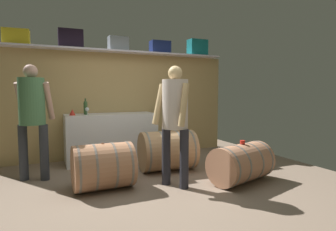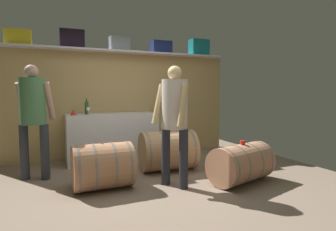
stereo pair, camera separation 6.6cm
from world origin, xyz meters
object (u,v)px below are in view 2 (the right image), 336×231
at_px(wine_barrel_flank, 168,150).
at_px(red_funnel, 73,112).
at_px(toolcase_yellow, 18,37).
at_px(work_cabinet, 112,137).
at_px(toolcase_grey, 119,44).
at_px(toolcase_teal, 199,48).
at_px(wine_barrel_near, 241,163).
at_px(tasting_cup, 243,142).
at_px(visitor_tasting, 33,110).
at_px(toolcase_black, 72,39).
at_px(toolcase_navy, 161,47).
at_px(wine_barrel_far, 103,166).
at_px(wine_bottle_green, 87,107).
at_px(wine_glass, 88,109).
at_px(winemaker_pouring, 174,113).

bearing_deg(wine_barrel_flank, red_funnel, 151.54).
distance_m(toolcase_yellow, work_cabinet, 2.37).
distance_m(toolcase_grey, toolcase_teal, 1.77).
relative_size(wine_barrel_near, tasting_cup, 14.55).
bearing_deg(tasting_cup, visitor_tasting, 154.39).
distance_m(toolcase_black, tasting_cup, 3.53).
xyz_separation_m(toolcase_navy, wine_barrel_far, (-1.54, -1.75, -1.92)).
relative_size(toolcase_yellow, tasting_cup, 5.75).
bearing_deg(toolcase_navy, toolcase_black, -178.13).
relative_size(toolcase_navy, wine_bottle_green, 1.38).
distance_m(red_funnel, wine_barrel_far, 1.58).
distance_m(toolcase_navy, toolcase_teal, 0.89).
bearing_deg(wine_glass, work_cabinet, 14.26).
xyz_separation_m(wine_bottle_green, wine_glass, (0.01, -0.14, -0.03)).
height_order(toolcase_yellow, wine_barrel_far, toolcase_yellow).
distance_m(toolcase_yellow, wine_glass, 1.69).
distance_m(toolcase_grey, wine_bottle_green, 1.40).
xyz_separation_m(toolcase_yellow, wine_barrel_flank, (2.26, -1.25, -1.91)).
height_order(toolcase_black, wine_barrel_near, toolcase_black).
relative_size(toolcase_grey, visitor_tasting, 0.22).
bearing_deg(wine_barrel_far, wine_barrel_near, -16.06).
relative_size(toolcase_teal, winemaker_pouring, 0.25).
height_order(toolcase_teal, wine_glass, toolcase_teal).
bearing_deg(work_cabinet, toolcase_black, 160.18).
bearing_deg(toolcase_teal, work_cabinet, -173.81).
relative_size(toolcase_teal, wine_bottle_green, 1.40).
height_order(toolcase_black, wine_glass, toolcase_black).
relative_size(toolcase_yellow, wine_barrel_far, 0.53).
bearing_deg(tasting_cup, toolcase_teal, 76.84).
bearing_deg(toolcase_yellow, work_cabinet, -5.24).
bearing_deg(tasting_cup, toolcase_black, 133.29).
height_order(wine_barrel_flank, winemaker_pouring, winemaker_pouring).
bearing_deg(wine_bottle_green, visitor_tasting, -139.77).
height_order(wine_bottle_green, wine_glass, wine_bottle_green).
height_order(toolcase_grey, tasting_cup, toolcase_grey).
bearing_deg(red_funnel, wine_barrel_flank, -33.08).
distance_m(toolcase_navy, red_funnel, 2.23).
xyz_separation_m(red_funnel, wine_barrel_flank, (1.42, -0.92, -0.62)).
bearing_deg(visitor_tasting, red_funnel, 67.19).
bearing_deg(wine_glass, wine_barrel_near, -45.17).
bearing_deg(toolcase_black, work_cabinet, -20.02).
relative_size(wine_glass, wine_barrel_near, 0.13).
relative_size(red_funnel, winemaker_pouring, 0.07).
xyz_separation_m(red_funnel, tasting_cup, (2.16, -1.93, -0.37)).
relative_size(toolcase_black, tasting_cup, 5.96).
bearing_deg(toolcase_yellow, toolcase_black, 3.54).
bearing_deg(toolcase_black, visitor_tasting, -124.93).
bearing_deg(red_funnel, wine_glass, -5.30).
height_order(tasting_cup, winemaker_pouring, winemaker_pouring).
distance_m(toolcase_yellow, toolcase_grey, 1.76).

